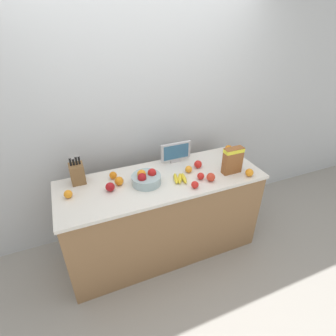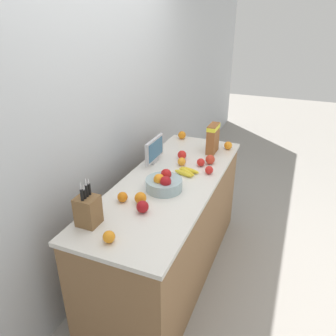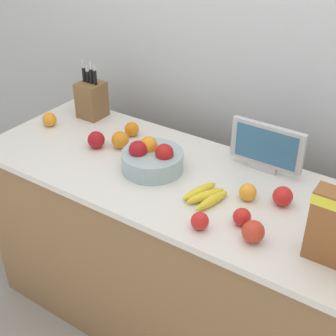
{
  "view_description": "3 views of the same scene",
  "coord_description": "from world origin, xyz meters",
  "px_view_note": "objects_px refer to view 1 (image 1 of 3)",
  "views": [
    {
      "loc": [
        -0.73,
        -1.89,
        2.23
      ],
      "look_at": [
        0.04,
        -0.04,
        1.03
      ],
      "focal_mm": 28.0,
      "sensor_mm": 36.0,
      "label": 1
    },
    {
      "loc": [
        -2.05,
        -0.83,
        2.05
      ],
      "look_at": [
        -0.0,
        0.02,
        0.99
      ],
      "focal_mm": 35.0,
      "sensor_mm": 36.0,
      "label": 2
    },
    {
      "loc": [
        0.84,
        -1.39,
        1.96
      ],
      "look_at": [
        -0.06,
        -0.04,
        0.94
      ],
      "focal_mm": 50.0,
      "sensor_mm": 36.0,
      "label": 3
    }
  ],
  "objects_px": {
    "banana_bunch": "(180,178)",
    "apple_leftmost": "(198,164)",
    "orange_front_right": "(68,194)",
    "orange_near_bowl": "(249,173)",
    "cereal_box": "(233,159)",
    "apple_near_bananas": "(110,187)",
    "orange_mid_left": "(119,181)",
    "fruit_bowl": "(146,179)",
    "apple_by_knife_block": "(201,176)",
    "apple_front": "(195,185)",
    "apple_rightmost": "(211,177)",
    "small_monitor": "(176,152)",
    "orange_by_cereal": "(189,169)",
    "orange_mid_right": "(113,175)",
    "orange_front_left": "(229,149)",
    "knife_block": "(77,173)"
  },
  "relations": [
    {
      "from": "cereal_box",
      "to": "orange_by_cereal",
      "type": "relative_size",
      "value": 3.79
    },
    {
      "from": "small_monitor",
      "to": "orange_mid_left",
      "type": "relative_size",
      "value": 3.94
    },
    {
      "from": "orange_mid_left",
      "to": "orange_front_right",
      "type": "distance_m",
      "value": 0.43
    },
    {
      "from": "orange_mid_left",
      "to": "orange_front_right",
      "type": "relative_size",
      "value": 1.14
    },
    {
      "from": "apple_front",
      "to": "orange_by_cereal",
      "type": "height_order",
      "value": "orange_by_cereal"
    },
    {
      "from": "cereal_box",
      "to": "orange_mid_right",
      "type": "bearing_deg",
      "value": 163.21
    },
    {
      "from": "apple_by_knife_block",
      "to": "apple_front",
      "type": "relative_size",
      "value": 1.01
    },
    {
      "from": "apple_by_knife_block",
      "to": "orange_near_bowl",
      "type": "xyz_separation_m",
      "value": [
        0.45,
        -0.13,
        0.0
      ]
    },
    {
      "from": "orange_mid_left",
      "to": "fruit_bowl",
      "type": "bearing_deg",
      "value": -17.21
    },
    {
      "from": "apple_rightmost",
      "to": "orange_front_right",
      "type": "relative_size",
      "value": 1.13
    },
    {
      "from": "banana_bunch",
      "to": "apple_near_bananas",
      "type": "relative_size",
      "value": 2.52
    },
    {
      "from": "small_monitor",
      "to": "orange_mid_right",
      "type": "bearing_deg",
      "value": -174.59
    },
    {
      "from": "apple_near_bananas",
      "to": "orange_near_bowl",
      "type": "relative_size",
      "value": 1.06
    },
    {
      "from": "fruit_bowl",
      "to": "apple_rightmost",
      "type": "height_order",
      "value": "fruit_bowl"
    },
    {
      "from": "cereal_box",
      "to": "apple_rightmost",
      "type": "xyz_separation_m",
      "value": [
        -0.26,
        -0.05,
        -0.1
      ]
    },
    {
      "from": "orange_front_right",
      "to": "orange_near_bowl",
      "type": "relative_size",
      "value": 0.94
    },
    {
      "from": "orange_mid_left",
      "to": "orange_front_left",
      "type": "height_order",
      "value": "orange_mid_left"
    },
    {
      "from": "fruit_bowl",
      "to": "apple_rightmost",
      "type": "distance_m",
      "value": 0.59
    },
    {
      "from": "banana_bunch",
      "to": "apple_rightmost",
      "type": "relative_size",
      "value": 2.53
    },
    {
      "from": "small_monitor",
      "to": "apple_near_bananas",
      "type": "distance_m",
      "value": 0.77
    },
    {
      "from": "fruit_bowl",
      "to": "banana_bunch",
      "type": "height_order",
      "value": "fruit_bowl"
    },
    {
      "from": "apple_leftmost",
      "to": "apple_by_knife_block",
      "type": "bearing_deg",
      "value": -111.15
    },
    {
      "from": "apple_near_bananas",
      "to": "cereal_box",
      "type": "bearing_deg",
      "value": -7.18
    },
    {
      "from": "small_monitor",
      "to": "fruit_bowl",
      "type": "relative_size",
      "value": 1.19
    },
    {
      "from": "orange_front_right",
      "to": "cereal_box",
      "type": "bearing_deg",
      "value": -6.97
    },
    {
      "from": "knife_block",
      "to": "orange_near_bowl",
      "type": "height_order",
      "value": "knife_block"
    },
    {
      "from": "orange_front_left",
      "to": "orange_mid_right",
      "type": "relative_size",
      "value": 1.12
    },
    {
      "from": "orange_mid_right",
      "to": "cereal_box",
      "type": "bearing_deg",
      "value": -16.91
    },
    {
      "from": "orange_front_left",
      "to": "orange_near_bowl",
      "type": "xyz_separation_m",
      "value": [
        -0.1,
        -0.49,
        -0.0
      ]
    },
    {
      "from": "cereal_box",
      "to": "apple_near_bananas",
      "type": "distance_m",
      "value": 1.15
    },
    {
      "from": "banana_bunch",
      "to": "apple_leftmost",
      "type": "distance_m",
      "value": 0.29
    },
    {
      "from": "cereal_box",
      "to": "apple_near_bananas",
      "type": "bearing_deg",
      "value": 172.94
    },
    {
      "from": "apple_front",
      "to": "apple_leftmost",
      "type": "relative_size",
      "value": 0.85
    },
    {
      "from": "apple_rightmost",
      "to": "apple_leftmost",
      "type": "bearing_deg",
      "value": 89.14
    },
    {
      "from": "apple_leftmost",
      "to": "orange_near_bowl",
      "type": "height_order",
      "value": "apple_leftmost"
    },
    {
      "from": "knife_block",
      "to": "cereal_box",
      "type": "bearing_deg",
      "value": -15.65
    },
    {
      "from": "orange_mid_left",
      "to": "orange_mid_right",
      "type": "bearing_deg",
      "value": 102.62
    },
    {
      "from": "knife_block",
      "to": "apple_by_knife_block",
      "type": "xyz_separation_m",
      "value": [
        1.04,
        -0.38,
        -0.06
      ]
    },
    {
      "from": "apple_by_knife_block",
      "to": "orange_mid_right",
      "type": "xyz_separation_m",
      "value": [
        -0.74,
        0.32,
        0.0
      ]
    },
    {
      "from": "fruit_bowl",
      "to": "apple_rightmost",
      "type": "relative_size",
      "value": 3.33
    },
    {
      "from": "orange_by_cereal",
      "to": "orange_mid_right",
      "type": "distance_m",
      "value": 0.71
    },
    {
      "from": "fruit_bowl",
      "to": "orange_mid_right",
      "type": "distance_m",
      "value": 0.32
    },
    {
      "from": "fruit_bowl",
      "to": "orange_mid_right",
      "type": "xyz_separation_m",
      "value": [
        -0.26,
        0.19,
        -0.02
      ]
    },
    {
      "from": "apple_front",
      "to": "orange_mid_right",
      "type": "distance_m",
      "value": 0.76
    },
    {
      "from": "knife_block",
      "to": "apple_front",
      "type": "height_order",
      "value": "knife_block"
    },
    {
      "from": "apple_by_knife_block",
      "to": "apple_near_bananas",
      "type": "distance_m",
      "value": 0.82
    },
    {
      "from": "apple_by_knife_block",
      "to": "apple_front",
      "type": "height_order",
      "value": "same"
    },
    {
      "from": "orange_mid_right",
      "to": "orange_near_bowl",
      "type": "height_order",
      "value": "orange_near_bowl"
    },
    {
      "from": "apple_rightmost",
      "to": "apple_near_bananas",
      "type": "bearing_deg",
      "value": 167.41
    },
    {
      "from": "small_monitor",
      "to": "apple_front",
      "type": "height_order",
      "value": "small_monitor"
    }
  ]
}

